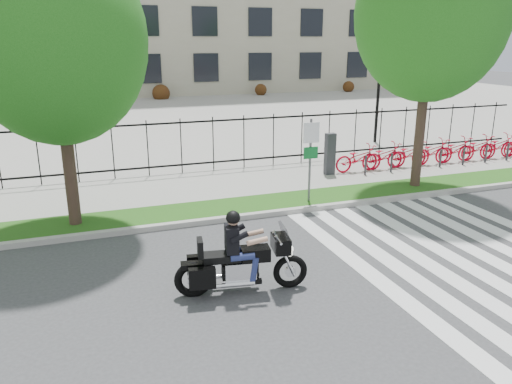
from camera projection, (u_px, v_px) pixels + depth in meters
name	position (u px, v px, depth m)	size (l,w,h in m)	color
ground	(275.00, 289.00, 10.13)	(120.00, 120.00, 0.00)	#38383A
curb	(220.00, 220.00, 13.80)	(60.00, 0.20, 0.15)	#A3A09A
grass_verge	(212.00, 210.00, 14.56)	(60.00, 1.50, 0.15)	#215314
sidewalk	(193.00, 187.00, 16.81)	(60.00, 3.50, 0.15)	gray
plaza	(133.00, 116.00, 32.62)	(80.00, 34.00, 0.10)	gray
crosswalk_stripes	(466.00, 255.00, 11.68)	(5.70, 8.00, 0.01)	silver
iron_fence	(181.00, 146.00, 18.07)	(30.00, 0.06, 2.00)	black
lamp_post_right	(379.00, 76.00, 23.21)	(1.06, 0.70, 4.25)	black
street_tree_1	(55.00, 40.00, 11.95)	(4.43, 4.43, 7.25)	#35241D
street_tree_2	(431.00, 14.00, 15.22)	(4.66, 4.66, 8.14)	#35241D
bike_share_station	(454.00, 150.00, 19.81)	(11.12, 0.87, 1.50)	#2D2D33
sign_pole_regulatory	(311.00, 150.00, 14.69)	(0.50, 0.09, 2.50)	#59595B
motorcycle_rider	(241.00, 260.00, 9.83)	(2.68, 0.98, 2.07)	black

